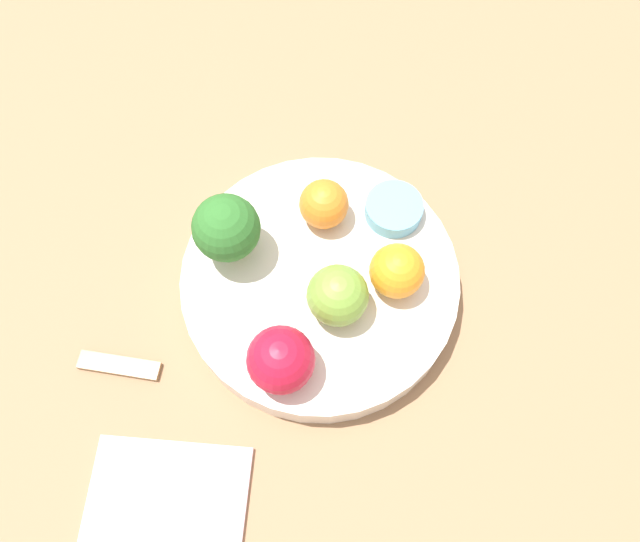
{
  "coord_description": "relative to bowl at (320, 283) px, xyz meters",
  "views": [
    {
      "loc": [
        -0.21,
        0.01,
        0.55
      ],
      "look_at": [
        0.0,
        0.0,
        0.06
      ],
      "focal_mm": 35.0,
      "sensor_mm": 36.0,
      "label": 1
    }
  ],
  "objects": [
    {
      "name": "bowl",
      "position": [
        0.0,
        0.0,
        0.0
      ],
      "size": [
        0.24,
        0.24,
        0.03
      ],
      "color": "silver",
      "rests_on": "table_surface"
    },
    {
      "name": "apple_green",
      "position": [
        -0.03,
        -0.01,
        0.04
      ],
      "size": [
        0.05,
        0.05,
        0.05
      ],
      "color": "olive",
      "rests_on": "bowl"
    },
    {
      "name": "apple_red",
      "position": [
        -0.08,
        0.04,
        0.04
      ],
      "size": [
        0.05,
        0.05,
        0.05
      ],
      "color": "#B7142D",
      "rests_on": "bowl"
    },
    {
      "name": "orange_front",
      "position": [
        -0.01,
        -0.06,
        0.04
      ],
      "size": [
        0.05,
        0.05,
        0.05
      ],
      "color": "orange",
      "rests_on": "bowl"
    },
    {
      "name": "napkin",
      "position": [
        -0.19,
        0.14,
        -0.01
      ],
      "size": [
        0.14,
        0.14,
        0.01
      ],
      "color": "beige",
      "rests_on": "table_surface"
    },
    {
      "name": "broccoli",
      "position": [
        0.03,
        0.08,
        0.06
      ],
      "size": [
        0.06,
        0.06,
        0.07
      ],
      "color": "#8CB76B",
      "rests_on": "bowl"
    },
    {
      "name": "ground_plane",
      "position": [
        0.0,
        0.0,
        -0.04
      ],
      "size": [
        6.0,
        6.0,
        0.0
      ],
      "primitive_type": "plane",
      "color": "gray"
    },
    {
      "name": "table_surface",
      "position": [
        0.0,
        0.0,
        -0.03
      ],
      "size": [
        1.2,
        1.2,
        0.02
      ],
      "color": "#936D4C",
      "rests_on": "ground_plane"
    },
    {
      "name": "spoon",
      "position": [
        -0.06,
        0.18,
        -0.01
      ],
      "size": [
        0.03,
        0.07,
        0.01
      ],
      "color": "olive",
      "rests_on": "table_surface"
    },
    {
      "name": "small_cup",
      "position": [
        0.06,
        -0.07,
        0.02
      ],
      "size": [
        0.05,
        0.05,
        0.02
      ],
      "color": "#66B2DB",
      "rests_on": "bowl"
    },
    {
      "name": "orange_back",
      "position": [
        0.06,
        -0.01,
        0.04
      ],
      "size": [
        0.04,
        0.04,
        0.04
      ],
      "color": "orange",
      "rests_on": "bowl"
    }
  ]
}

